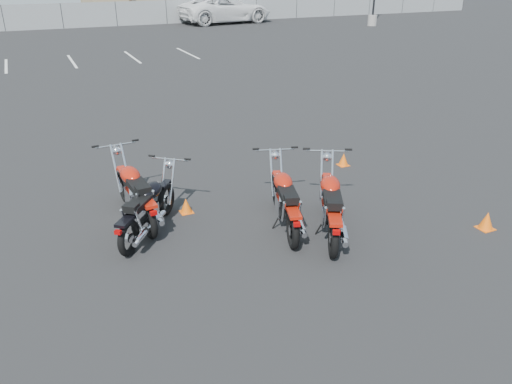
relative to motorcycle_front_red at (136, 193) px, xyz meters
name	(u,v)px	position (x,y,z in m)	size (l,w,h in m)	color
ground	(260,241)	(1.74, -1.73, -0.54)	(120.00, 120.00, 0.00)	black
motorcycle_front_red	(136,193)	(0.00, 0.00, 0.00)	(0.93, 2.41, 1.18)	black
motorcycle_second_black	(148,208)	(0.08, -0.65, -0.04)	(1.72, 1.97, 1.08)	black
motorcycle_third_red	(285,200)	(2.40, -1.40, -0.02)	(1.18, 2.31, 1.14)	black
motorcycle_rear_red	(331,205)	(3.01, -1.96, 0.00)	(1.57, 2.33, 1.19)	black
training_cone_near	(343,159)	(5.09, 0.71, -0.39)	(0.25, 0.25, 0.30)	#FD640D
training_cone_far	(487,221)	(5.67, -3.04, -0.37)	(0.28, 0.28, 0.33)	#FD640D
training_cone_extra	(186,206)	(0.91, -0.13, -0.39)	(0.24, 0.24, 0.29)	#FD640D
chainlink_fence	(62,16)	(1.74, 33.27, 0.36)	(80.06, 0.06, 1.80)	gray
parking_line_stripes	(40,64)	(-0.76, 18.27, -0.53)	(15.12, 4.00, 0.01)	silver
white_van	(225,1)	(14.31, 31.84, 1.13)	(8.79, 3.51, 3.34)	white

